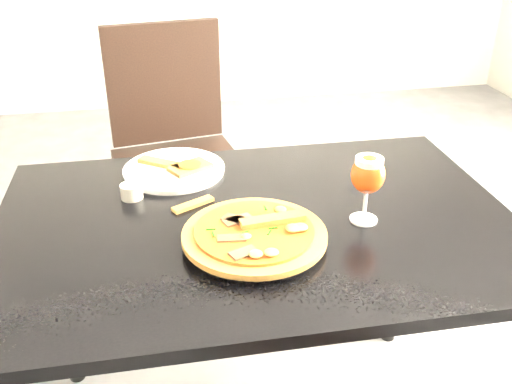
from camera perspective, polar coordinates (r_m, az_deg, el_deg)
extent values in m
cube|color=black|center=(1.33, 0.10, -3.21)|extent=(1.21, 0.82, 0.03)
cylinder|color=black|center=(1.84, -18.97, -9.21)|extent=(0.05, 0.05, 0.72)
cylinder|color=black|center=(1.95, 14.11, -6.00)|extent=(0.05, 0.05, 0.72)
cube|color=black|center=(2.16, -7.47, 2.21)|extent=(0.53, 0.53, 0.04)
cylinder|color=black|center=(2.10, -10.83, -7.00)|extent=(0.04, 0.04, 0.47)
cylinder|color=black|center=(2.17, -1.11, -5.19)|extent=(0.04, 0.04, 0.47)
cylinder|color=black|center=(2.42, -12.42, -2.18)|extent=(0.04, 0.04, 0.47)
cylinder|color=black|center=(2.48, -3.92, -0.75)|extent=(0.04, 0.04, 0.47)
cube|color=black|center=(2.25, -9.15, 10.67)|extent=(0.44, 0.10, 0.46)
cylinder|color=white|center=(1.23, 0.06, -4.87)|extent=(0.32, 0.32, 0.01)
cylinder|color=brown|center=(1.22, -0.16, -4.32)|extent=(0.31, 0.31, 0.01)
cylinder|color=#B5350F|center=(1.22, -0.16, -3.92)|extent=(0.26, 0.26, 0.01)
cube|color=#442C1D|center=(1.22, 1.39, -3.54)|extent=(0.06, 0.03, 0.00)
cube|color=#442C1D|center=(1.26, -0.64, -2.40)|extent=(0.03, 0.06, 0.00)
cube|color=#442C1D|center=(1.20, -3.81, -4.07)|extent=(0.06, 0.03, 0.00)
cube|color=#442C1D|center=(1.19, 0.15, -4.53)|extent=(0.03, 0.06, 0.00)
ellipsoid|color=gold|center=(1.22, 0.65, -3.24)|extent=(0.03, 0.03, 0.01)
ellipsoid|color=gold|center=(1.28, -0.74, -1.79)|extent=(0.03, 0.03, 0.01)
ellipsoid|color=gold|center=(1.22, -1.14, -3.40)|extent=(0.03, 0.03, 0.01)
ellipsoid|color=gold|center=(1.17, -3.11, -4.86)|extent=(0.03, 0.03, 0.01)
ellipsoid|color=gold|center=(1.19, 0.02, -4.14)|extent=(0.03, 0.03, 0.01)
ellipsoid|color=gold|center=(1.19, 3.37, -4.26)|extent=(0.03, 0.03, 0.01)
cube|color=#124E0D|center=(1.23, -0.02, -3.34)|extent=(0.01, 0.02, 0.00)
cube|color=#124E0D|center=(1.25, -1.29, -2.70)|extent=(0.01, 0.02, 0.00)
cube|color=#124E0D|center=(1.24, -3.78, -3.04)|extent=(0.02, 0.01, 0.00)
cube|color=#124E0D|center=(1.20, -1.66, -4.03)|extent=(0.02, 0.01, 0.00)
cube|color=#124E0D|center=(1.17, -1.82, -5.24)|extent=(0.02, 0.02, 0.00)
cube|color=#124E0D|center=(1.20, -0.02, -4.16)|extent=(0.00, 0.02, 0.00)
cube|color=#124E0D|center=(1.19, 1.69, -4.56)|extent=(0.02, 0.02, 0.00)
cube|color=#124E0D|center=(1.22, 3.79, -3.75)|extent=(0.02, 0.01, 0.00)
cube|color=#124E0D|center=(1.23, 1.04, -3.22)|extent=(0.02, 0.01, 0.00)
cube|color=brown|center=(1.23, 1.94, -3.00)|extent=(0.15, 0.05, 0.01)
cylinder|color=white|center=(1.55, -8.19, 2.20)|extent=(0.32, 0.32, 0.01)
cube|color=brown|center=(1.57, -9.51, 2.89)|extent=(0.12, 0.10, 0.01)
cube|color=brown|center=(1.53, -6.62, 2.47)|extent=(0.13, 0.11, 0.01)
cylinder|color=#B5350F|center=(1.53, -6.64, 2.73)|extent=(0.06, 0.06, 0.00)
cube|color=brown|center=(1.38, -6.32, -1.22)|extent=(0.11, 0.07, 0.01)
cylinder|color=beige|center=(1.43, -12.34, 0.07)|extent=(0.05, 0.05, 0.04)
cylinder|color=gold|center=(1.43, -12.39, 0.52)|extent=(0.05, 0.05, 0.01)
cylinder|color=silver|center=(1.34, 10.70, -2.70)|extent=(0.06, 0.06, 0.00)
cylinder|color=silver|center=(1.32, 10.83, -1.33)|extent=(0.01, 0.01, 0.07)
ellipsoid|color=#A93810|center=(1.28, 11.14, 1.73)|extent=(0.08, 0.08, 0.09)
cylinder|color=white|center=(1.27, 11.28, 3.07)|extent=(0.06, 0.06, 0.01)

